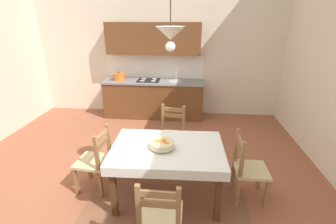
% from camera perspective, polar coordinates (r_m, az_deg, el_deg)
% --- Properties ---
extents(ground_plane, '(6.44, 6.51, 0.10)m').
position_cam_1_polar(ground_plane, '(3.70, -8.63, -17.43)').
color(ground_plane, '#99563D').
extents(wall_back, '(6.44, 0.12, 4.13)m').
position_cam_1_polar(wall_back, '(5.85, -2.51, 19.61)').
color(wall_back, silver).
rests_on(wall_back, ground_plane).
extents(area_rug, '(2.10, 1.60, 0.01)m').
position_cam_1_polar(area_rug, '(3.38, -0.30, -20.38)').
color(area_rug, brown).
rests_on(area_rug, ground_plane).
extents(kitchen_cabinetry, '(2.38, 0.63, 2.20)m').
position_cam_1_polar(kitchen_cabinetry, '(5.71, -3.55, 7.23)').
color(kitchen_cabinetry, brown).
rests_on(kitchen_cabinetry, ground_plane).
extents(dining_table, '(1.45, 1.02, 0.75)m').
position_cam_1_polar(dining_table, '(3.08, -0.13, -10.43)').
color(dining_table, '#56331C').
rests_on(dining_table, ground_plane).
extents(dining_chair_camera_side, '(0.42, 0.42, 0.93)m').
position_cam_1_polar(dining_chair_camera_side, '(2.55, -1.80, -24.11)').
color(dining_chair_camera_side, '#D1BC89').
rests_on(dining_chair_camera_side, ground_plane).
extents(dining_chair_kitchen_side, '(0.47, 0.47, 0.93)m').
position_cam_1_polar(dining_chair_kitchen_side, '(4.01, 0.79, -5.50)').
color(dining_chair_kitchen_side, '#D1BC89').
rests_on(dining_chair_kitchen_side, ground_plane).
extents(dining_chair_window_side, '(0.43, 0.43, 0.93)m').
position_cam_1_polar(dining_chair_window_side, '(3.33, 18.73, -12.90)').
color(dining_chair_window_side, '#D1BC89').
rests_on(dining_chair_window_side, ground_plane).
extents(dining_chair_tv_side, '(0.46, 0.46, 0.93)m').
position_cam_1_polar(dining_chair_tv_side, '(3.47, -17.14, -11.25)').
color(dining_chair_tv_side, '#D1BC89').
rests_on(dining_chair_tv_side, ground_plane).
extents(fruit_bowl, '(0.30, 0.30, 0.12)m').
position_cam_1_polar(fruit_bowl, '(2.96, -1.39, -7.80)').
color(fruit_bowl, beige).
rests_on(fruit_bowl, dining_table).
extents(pendant_lamp, '(0.32, 0.32, 0.80)m').
position_cam_1_polar(pendant_lamp, '(2.67, 0.59, 18.30)').
color(pendant_lamp, black).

